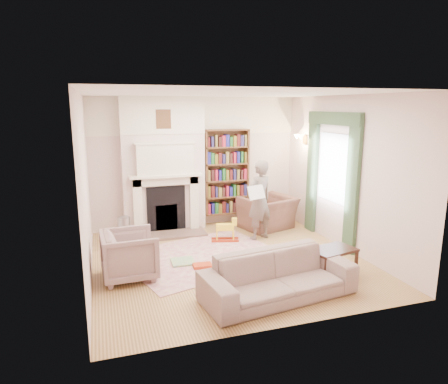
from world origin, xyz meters
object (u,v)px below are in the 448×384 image
object	(u,v)px
armchair_left	(130,255)
sofa	(279,276)
rocking_horse	(225,230)
bookcase	(226,172)
paraffin_heater	(124,231)
armchair_reading	(268,213)
man_reading	(259,200)
coffee_table	(332,262)

from	to	relation	value
armchair_left	sofa	xyz separation A→B (m)	(1.90, -1.28, -0.06)
sofa	rocking_horse	xyz separation A→B (m)	(0.01, 2.46, -0.08)
rocking_horse	sofa	bearing A→B (deg)	-75.23
bookcase	paraffin_heater	world-z (taller)	bookcase
bookcase	sofa	bearing A→B (deg)	-96.62
armchair_left	paraffin_heater	xyz separation A→B (m)	(0.02, 1.57, -0.10)
rocking_horse	armchair_reading	bearing A→B (deg)	40.68
bookcase	armchair_left	size ratio (longest dim) A/B	2.25
bookcase	man_reading	distance (m)	1.32
bookcase	sofa	xyz separation A→B (m)	(-0.42, -3.64, -0.86)
paraffin_heater	rocking_horse	world-z (taller)	paraffin_heater
armchair_left	paraffin_heater	bearing A→B (deg)	-3.46
bookcase	armchair_left	xyz separation A→B (m)	(-2.32, -2.36, -0.80)
rocking_horse	coffee_table	bearing A→B (deg)	-47.20
man_reading	coffee_table	size ratio (longest dim) A/B	2.27
bookcase	sofa	distance (m)	3.76
coffee_table	rocking_horse	bearing A→B (deg)	104.91
sofa	coffee_table	world-z (taller)	sofa
man_reading	coffee_table	xyz separation A→B (m)	(0.39, -2.01, -0.57)
coffee_table	paraffin_heater	distance (m)	3.86
sofa	man_reading	xyz separation A→B (m)	(0.70, 2.41, 0.48)
bookcase	man_reading	bearing A→B (deg)	-77.08
armchair_reading	man_reading	bearing A→B (deg)	35.82
rocking_horse	bookcase	bearing A→B (deg)	85.90
armchair_left	coffee_table	world-z (taller)	armchair_left
armchair_reading	man_reading	world-z (taller)	man_reading
armchair_reading	paraffin_heater	distance (m)	3.04
sofa	man_reading	size ratio (longest dim) A/B	1.35
armchair_reading	rocking_horse	size ratio (longest dim) A/B	1.98
armchair_left	rocking_horse	world-z (taller)	armchair_left
sofa	paraffin_heater	distance (m)	3.41
armchair_reading	coffee_table	xyz separation A→B (m)	(-0.06, -2.61, -0.12)
man_reading	sofa	bearing A→B (deg)	53.45
coffee_table	rocking_horse	xyz separation A→B (m)	(-1.09, 2.07, 0.01)
bookcase	sofa	world-z (taller)	bookcase
armchair_left	rocking_horse	distance (m)	2.25
armchair_reading	coffee_table	world-z (taller)	armchair_reading
armchair_left	paraffin_heater	distance (m)	1.57
armchair_left	rocking_horse	bearing A→B (deg)	-60.98
bookcase	rocking_horse	size ratio (longest dim) A/B	3.45
bookcase	sofa	size ratio (longest dim) A/B	0.86
sofa	armchair_left	bearing A→B (deg)	138.03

